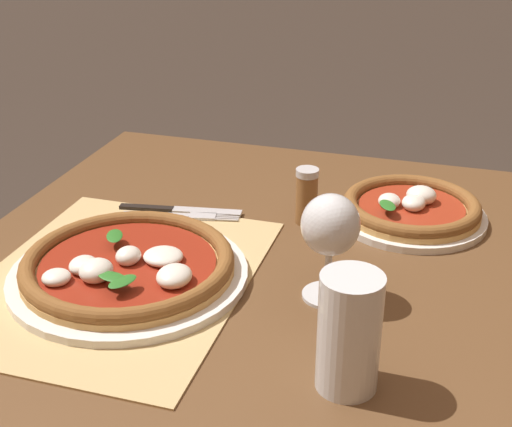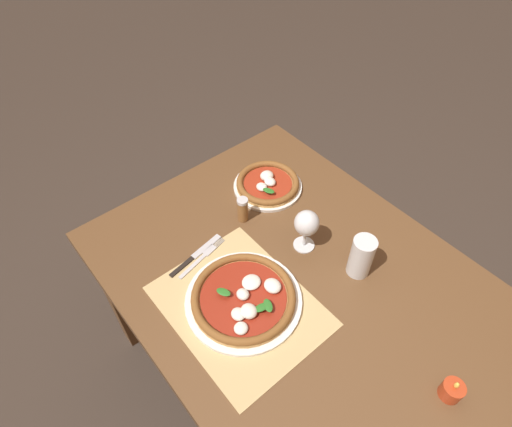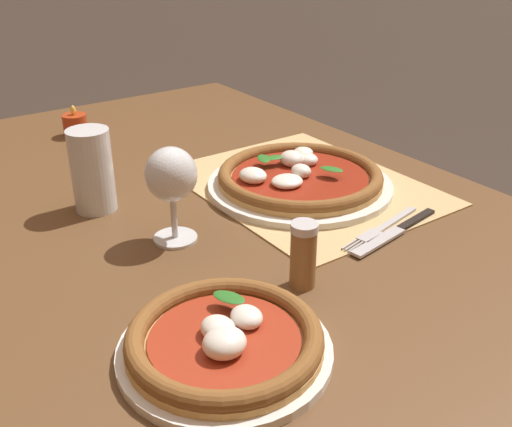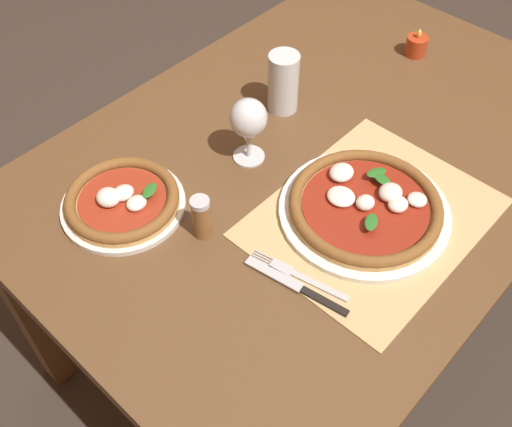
{
  "view_description": "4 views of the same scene",
  "coord_description": "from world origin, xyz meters",
  "px_view_note": "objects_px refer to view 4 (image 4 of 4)",
  "views": [
    {
      "loc": [
        0.71,
        0.25,
        1.28
      ],
      "look_at": [
        -0.19,
        -0.02,
        0.82
      ],
      "focal_mm": 50.0,
      "sensor_mm": 36.0,
      "label": 1
    },
    {
      "loc": [
        0.43,
        -0.57,
        1.85
      ],
      "look_at": [
        -0.3,
        0.04,
        0.79
      ],
      "focal_mm": 30.0,
      "sensor_mm": 36.0,
      "label": 2
    },
    {
      "loc": [
        -0.88,
        0.48,
        1.2
      ],
      "look_at": [
        -0.18,
        -0.02,
        0.77
      ],
      "focal_mm": 42.0,
      "sensor_mm": 36.0,
      "label": 3
    },
    {
      "loc": [
        -0.82,
        -0.56,
        1.66
      ],
      "look_at": [
        -0.27,
        -0.05,
        0.79
      ],
      "focal_mm": 42.0,
      "sensor_mm": 36.0,
      "label": 4
    }
  ],
  "objects_px": {
    "pizza_far": "(122,201)",
    "knife": "(296,286)",
    "votive_candle": "(416,46)",
    "pepper_shaker": "(201,217)",
    "wine_glass": "(248,120)",
    "pizza_near": "(365,206)",
    "pint_glass": "(283,84)",
    "fork": "(298,276)"
  },
  "relations": [
    {
      "from": "pizza_near",
      "to": "pint_glass",
      "type": "distance_m",
      "value": 0.37
    },
    {
      "from": "knife",
      "to": "pizza_near",
      "type": "bearing_deg",
      "value": 3.44
    },
    {
      "from": "wine_glass",
      "to": "pepper_shaker",
      "type": "bearing_deg",
      "value": -159.59
    },
    {
      "from": "knife",
      "to": "votive_candle",
      "type": "bearing_deg",
      "value": 17.65
    },
    {
      "from": "pepper_shaker",
      "to": "pizza_near",
      "type": "bearing_deg",
      "value": -38.2
    },
    {
      "from": "pint_glass",
      "to": "pizza_far",
      "type": "bearing_deg",
      "value": 176.58
    },
    {
      "from": "pizza_near",
      "to": "pepper_shaker",
      "type": "bearing_deg",
      "value": 141.8
    },
    {
      "from": "pint_glass",
      "to": "fork",
      "type": "height_order",
      "value": "pint_glass"
    },
    {
      "from": "wine_glass",
      "to": "votive_candle",
      "type": "height_order",
      "value": "wine_glass"
    },
    {
      "from": "fork",
      "to": "votive_candle",
      "type": "height_order",
      "value": "votive_candle"
    },
    {
      "from": "pizza_far",
      "to": "votive_candle",
      "type": "relative_size",
      "value": 3.52
    },
    {
      "from": "wine_glass",
      "to": "knife",
      "type": "xyz_separation_m",
      "value": [
        -0.19,
        -0.3,
        -0.1
      ]
    },
    {
      "from": "pizza_far",
      "to": "pepper_shaker",
      "type": "height_order",
      "value": "pepper_shaker"
    },
    {
      "from": "pizza_far",
      "to": "votive_candle",
      "type": "xyz_separation_m",
      "value": [
        0.86,
        -0.14,
        0.0
      ]
    },
    {
      "from": "pizza_near",
      "to": "pizza_far",
      "type": "height_order",
      "value": "pizza_near"
    },
    {
      "from": "pint_glass",
      "to": "pepper_shaker",
      "type": "bearing_deg",
      "value": -160.56
    },
    {
      "from": "fork",
      "to": "pizza_near",
      "type": "bearing_deg",
      "value": 0.84
    },
    {
      "from": "pizza_far",
      "to": "pizza_near",
      "type": "bearing_deg",
      "value": -49.14
    },
    {
      "from": "pizza_near",
      "to": "wine_glass",
      "type": "distance_m",
      "value": 0.3
    },
    {
      "from": "knife",
      "to": "pepper_shaker",
      "type": "xyz_separation_m",
      "value": [
        -0.03,
        0.22,
        0.04
      ]
    },
    {
      "from": "pizza_far",
      "to": "votive_candle",
      "type": "bearing_deg",
      "value": -9.15
    },
    {
      "from": "fork",
      "to": "pint_glass",
      "type": "bearing_deg",
      "value": 44.69
    },
    {
      "from": "fork",
      "to": "pepper_shaker",
      "type": "bearing_deg",
      "value": 103.05
    },
    {
      "from": "pizza_near",
      "to": "knife",
      "type": "distance_m",
      "value": 0.23
    },
    {
      "from": "pizza_far",
      "to": "knife",
      "type": "bearing_deg",
      "value": -76.81
    },
    {
      "from": "pizza_near",
      "to": "pint_glass",
      "type": "height_order",
      "value": "pint_glass"
    },
    {
      "from": "wine_glass",
      "to": "pizza_far",
      "type": "bearing_deg",
      "value": 162.91
    },
    {
      "from": "votive_candle",
      "to": "pizza_near",
      "type": "bearing_deg",
      "value": -156.82
    },
    {
      "from": "wine_glass",
      "to": "pepper_shaker",
      "type": "relative_size",
      "value": 1.6
    },
    {
      "from": "pizza_near",
      "to": "pint_glass",
      "type": "bearing_deg",
      "value": 67.79
    },
    {
      "from": "fork",
      "to": "wine_glass",
      "type": "bearing_deg",
      "value": 59.25
    },
    {
      "from": "fork",
      "to": "knife",
      "type": "bearing_deg",
      "value": -152.46
    },
    {
      "from": "pizza_far",
      "to": "pepper_shaker",
      "type": "relative_size",
      "value": 2.61
    },
    {
      "from": "fork",
      "to": "votive_candle",
      "type": "bearing_deg",
      "value": 17.36
    },
    {
      "from": "wine_glass",
      "to": "pint_glass",
      "type": "relative_size",
      "value": 1.07
    },
    {
      "from": "pizza_far",
      "to": "knife",
      "type": "xyz_separation_m",
      "value": [
        0.09,
        -0.38,
        -0.01
      ]
    },
    {
      "from": "pint_glass",
      "to": "votive_candle",
      "type": "distance_m",
      "value": 0.42
    },
    {
      "from": "wine_glass",
      "to": "votive_candle",
      "type": "relative_size",
      "value": 2.15
    },
    {
      "from": "pizza_near",
      "to": "knife",
      "type": "height_order",
      "value": "pizza_near"
    },
    {
      "from": "pizza_near",
      "to": "pint_glass",
      "type": "xyz_separation_m",
      "value": [
        0.14,
        0.34,
        0.05
      ]
    },
    {
      "from": "votive_candle",
      "to": "pepper_shaker",
      "type": "xyz_separation_m",
      "value": [
        -0.8,
        -0.03,
        0.03
      ]
    },
    {
      "from": "pizza_near",
      "to": "fork",
      "type": "height_order",
      "value": "pizza_near"
    }
  ]
}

